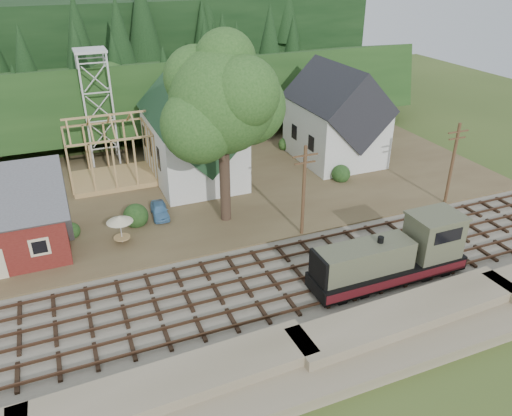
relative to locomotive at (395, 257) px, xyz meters
name	(u,v)px	position (x,y,z in m)	size (l,w,h in m)	color
ground	(246,290)	(-10.08, 3.00, -2.06)	(140.00, 140.00, 0.00)	#384C1E
embankment	(301,374)	(-10.08, -5.50, -2.06)	(64.00, 5.00, 1.60)	#7F7259
railroad_bed	(246,289)	(-10.08, 3.00, -1.98)	(64.00, 11.00, 0.16)	#726B5B
village_flat	(181,188)	(-10.08, 21.00, -1.91)	(64.00, 26.00, 0.30)	brown
hillside	(137,122)	(-10.08, 45.00, -2.06)	(70.00, 28.00, 8.00)	#1E3F19
ridge	(119,95)	(-10.08, 61.00, -2.06)	(80.00, 20.00, 12.00)	black
church	(193,133)	(-8.08, 22.68, 3.12)	(8.40, 15.17, 13.00)	silver
farmhouse	(336,119)	(7.92, 22.00, 2.81)	(8.40, 10.80, 10.60)	silver
timber_frame	(110,154)	(-16.08, 25.00, 1.21)	(8.20, 6.20, 6.99)	tan
lattice_tower	(93,73)	(-16.08, 31.00, 7.97)	(3.20, 3.20, 12.12)	silver
big_tree	(224,107)	(-7.91, 13.08, 8.16)	(10.90, 8.40, 14.70)	#38281E
telegraph_pole_near	(304,190)	(-3.08, 8.20, 2.19)	(2.20, 0.28, 8.00)	#4C331E
telegraph_pole_far	(452,163)	(11.92, 8.20, 2.19)	(2.20, 0.28, 8.00)	#4C331E
locomotive	(395,257)	(0.00, 0.00, 0.00)	(11.53, 2.88, 4.62)	black
car_blue	(160,210)	(-13.34, 15.62, -1.17)	(1.40, 3.48, 1.19)	#5C95C6
car_red	(358,151)	(10.89, 21.45, -1.11)	(2.17, 4.70, 1.31)	red
patio_set	(120,220)	(-17.13, 12.43, 0.22)	(2.09, 2.09, 2.33)	silver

